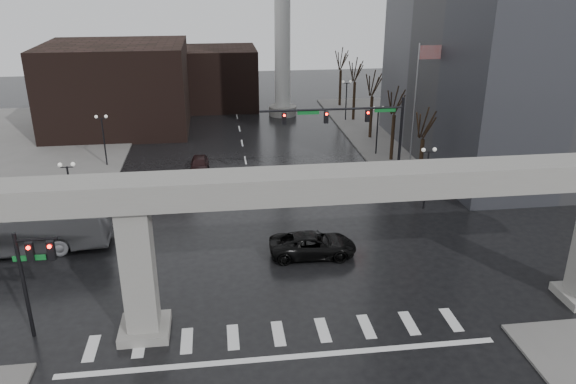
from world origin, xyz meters
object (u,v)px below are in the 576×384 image
object	(u,v)px
signal_mast_arm	(358,125)
far_car	(199,164)
pickup_truck	(313,245)
city_bus	(6,226)

from	to	relation	value
signal_mast_arm	far_car	bearing A→B (deg)	154.40
pickup_truck	city_bus	world-z (taller)	city_bus
signal_mast_arm	far_car	world-z (taller)	signal_mast_arm
signal_mast_arm	city_bus	world-z (taller)	signal_mast_arm
city_bus	pickup_truck	bearing A→B (deg)	-102.23
signal_mast_arm	pickup_truck	xyz separation A→B (m)	(-5.71, -11.48, -5.02)
signal_mast_arm	far_car	xyz separation A→B (m)	(-13.49, 6.46, -5.11)
far_car	signal_mast_arm	bearing A→B (deg)	-24.41
city_bus	signal_mast_arm	bearing A→B (deg)	-75.59
signal_mast_arm	pickup_truck	world-z (taller)	signal_mast_arm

